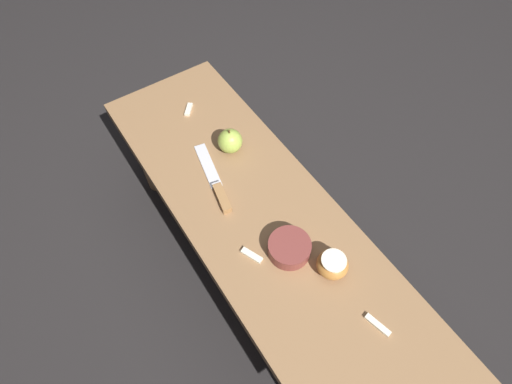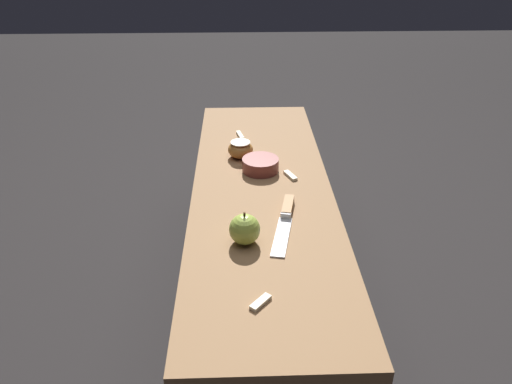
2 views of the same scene
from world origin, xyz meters
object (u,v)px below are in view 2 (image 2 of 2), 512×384
Objects in this scene: wooden_bench at (262,209)px; knife at (286,216)px; apple_whole at (245,229)px; bowl at (259,165)px; apple_cut at (240,149)px.

knife is (-0.16, -0.05, 0.07)m from wooden_bench.
apple_whole is 0.76× the size of bowl.
knife is at bearing -168.11° from bowl.
knife is 0.14m from apple_whole.
bowl is (-0.09, -0.05, -0.01)m from apple_cut.
knife is at bearing -46.40° from apple_whole.
wooden_bench is 0.13m from bowl.
apple_whole is 0.45m from apple_cut.
wooden_bench is 0.18m from knife.
bowl is at bearing -149.86° from apple_cut.
knife reaches higher than wooden_bench.
apple_whole is (-0.26, 0.05, 0.10)m from wooden_bench.
apple_cut reaches higher than bowl.
bowl is (0.26, 0.05, 0.01)m from knife.
bowl reaches higher than wooden_bench.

